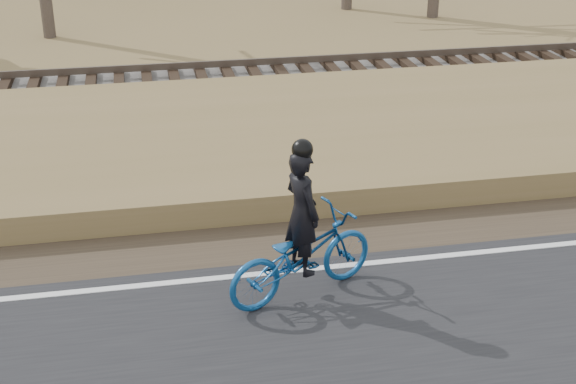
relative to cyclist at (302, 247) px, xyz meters
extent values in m
plane|color=olive|center=(-3.43, 0.38, -0.73)|extent=(120.00, 120.00, 0.00)
cube|color=silver|center=(-3.43, 0.58, -0.67)|extent=(120.00, 0.12, 0.01)
cube|color=#473A2B|center=(-3.43, 1.58, -0.71)|extent=(120.00, 1.60, 0.04)
cube|color=olive|center=(-3.43, 4.58, -0.51)|extent=(120.00, 5.00, 0.44)
cube|color=slate|center=(-3.43, 8.38, -0.51)|extent=(120.00, 3.00, 0.45)
cube|color=black|center=(-3.43, 8.38, -0.21)|extent=(120.00, 2.40, 0.14)
cube|color=brown|center=(-3.43, 7.66, -0.07)|extent=(120.00, 0.07, 0.15)
cube|color=brown|center=(-3.43, 9.10, -0.07)|extent=(120.00, 0.07, 0.15)
imported|color=navy|center=(0.00, 0.00, -0.12)|extent=(2.22, 1.47, 1.10)
imported|color=black|center=(0.00, 0.00, 0.49)|extent=(0.58, 0.69, 1.61)
sphere|color=black|center=(0.00, 0.00, 1.31)|extent=(0.26, 0.26, 0.26)
camera|label=1|loc=(-1.87, -8.66, 4.75)|focal=50.00mm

